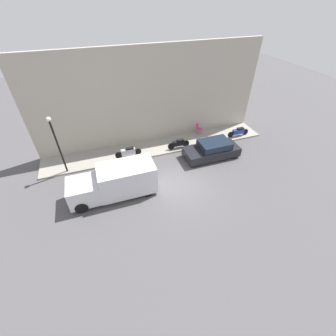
{
  "coord_description": "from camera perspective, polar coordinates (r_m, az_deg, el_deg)",
  "views": [
    {
      "loc": [
        -10.18,
        4.36,
        10.41
      ],
      "look_at": [
        1.27,
        0.38,
        0.6
      ],
      "focal_mm": 24.0,
      "sensor_mm": 36.0,
      "label": 1
    }
  ],
  "objects": [
    {
      "name": "sidewalk",
      "position": [
        18.78,
        -2.51,
        5.47
      ],
      "size": [
        2.45,
        18.15,
        0.12
      ],
      "color": "gray",
      "rests_on": "ground_plane"
    },
    {
      "name": "building_facade",
      "position": [
        18.25,
        -4.19,
        17.43
      ],
      "size": [
        0.3,
        18.15,
        7.48
      ],
      "color": "#B2A899",
      "rests_on": "ground_plane"
    },
    {
      "name": "streetlamp",
      "position": [
        16.26,
        -26.57,
        6.48
      ],
      "size": [
        0.29,
        0.29,
        4.22
      ],
      "color": "black",
      "rests_on": "sidewalk"
    },
    {
      "name": "ground_plane",
      "position": [
        15.2,
        2.93,
        -4.32
      ],
      "size": [
        60.0,
        60.0,
        0.0
      ],
      "primitive_type": "plane",
      "color": "#514F51"
    },
    {
      "name": "delivery_van",
      "position": [
        14.25,
        -13.48,
        -3.43
      ],
      "size": [
        1.91,
        5.29,
        2.06
      ],
      "color": "silver",
      "rests_on": "ground_plane"
    },
    {
      "name": "cafe_chair",
      "position": [
        20.37,
        7.71,
        10.05
      ],
      "size": [
        0.4,
        0.4,
        0.96
      ],
      "color": "#D8338C",
      "rests_on": "sidewalk"
    },
    {
      "name": "motorcycle_black",
      "position": [
        18.29,
        2.75,
        6.25
      ],
      "size": [
        0.3,
        1.83,
        0.77
      ],
      "color": "black",
      "rests_on": "sidewalk"
    },
    {
      "name": "motorcycle_blue",
      "position": [
        20.85,
        17.46,
        8.81
      ],
      "size": [
        0.3,
        2.0,
        0.77
      ],
      "color": "navy",
      "rests_on": "sidewalk"
    },
    {
      "name": "scooter_silver",
      "position": [
        17.56,
        -10.02,
        4.08
      ],
      "size": [
        0.3,
        2.02,
        0.77
      ],
      "color": "#B7B7BF",
      "rests_on": "sidewalk"
    },
    {
      "name": "parked_car",
      "position": [
        17.67,
        11.12,
        4.6
      ],
      "size": [
        1.82,
        4.22,
        1.35
      ],
      "color": "black",
      "rests_on": "ground_plane"
    }
  ]
}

